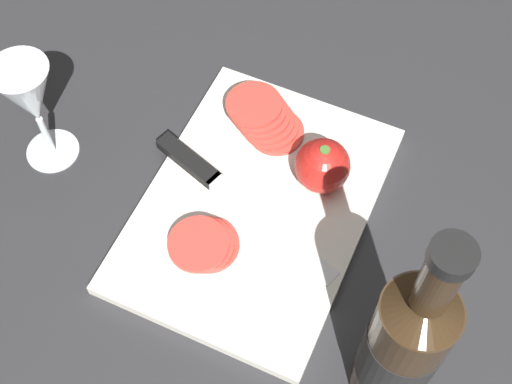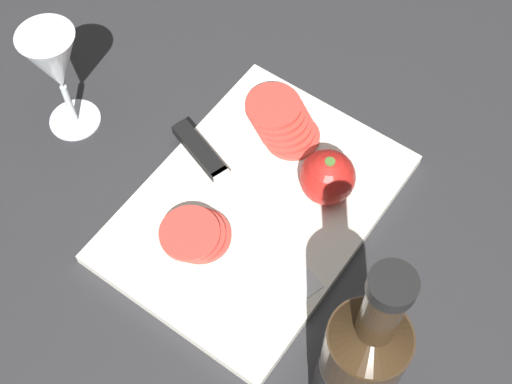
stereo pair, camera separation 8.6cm
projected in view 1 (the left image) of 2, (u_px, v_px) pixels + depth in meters
name	position (u px, v px, depth m)	size (l,w,h in m)	color
ground_plane	(230.00, 228.00, 0.89)	(3.00, 3.00, 0.00)	#28282B
cutting_board	(256.00, 208.00, 0.89)	(0.37, 0.27, 0.02)	silver
wine_bottle	(402.00, 347.00, 0.68)	(0.08, 0.08, 0.33)	#332314
wine_glass	(30.00, 99.00, 0.85)	(0.07, 0.07, 0.17)	silver
whole_tomato	(323.00, 166.00, 0.87)	(0.07, 0.07, 0.07)	red
knife	(208.00, 177.00, 0.90)	(0.11, 0.28, 0.01)	silver
tomato_slice_stack_near	(204.00, 244.00, 0.85)	(0.08, 0.08, 0.02)	#D63D33
tomato_slice_stack_far	(264.00, 118.00, 0.93)	(0.08, 0.11, 0.04)	#D63D33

